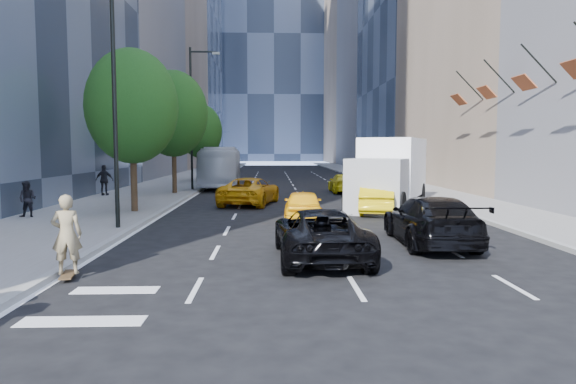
{
  "coord_description": "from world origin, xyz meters",
  "views": [
    {
      "loc": [
        -0.86,
        -14.93,
        3.04
      ],
      "look_at": [
        -0.28,
        2.12,
        1.6
      ],
      "focal_mm": 32.0,
      "sensor_mm": 36.0,
      "label": 1
    }
  ],
  "objects_px": {
    "skateboarder": "(67,240)",
    "box_truck": "(389,172)",
    "black_sedan_lincoln": "(320,234)",
    "city_bus": "(221,167)",
    "black_sedan_mercedes": "(431,220)"
  },
  "relations": [
    {
      "from": "skateboarder",
      "to": "box_truck",
      "type": "xyz_separation_m",
      "value": [
        10.85,
        14.31,
        0.9
      ]
    },
    {
      "from": "black_sedan_lincoln",
      "to": "city_bus",
      "type": "height_order",
      "value": "city_bus"
    },
    {
      "from": "black_sedan_mercedes",
      "to": "box_truck",
      "type": "relative_size",
      "value": 0.68
    },
    {
      "from": "city_bus",
      "to": "box_truck",
      "type": "bearing_deg",
      "value": -57.57
    },
    {
      "from": "skateboarder",
      "to": "black_sedan_mercedes",
      "type": "bearing_deg",
      "value": -169.52
    },
    {
      "from": "black_sedan_lincoln",
      "to": "black_sedan_mercedes",
      "type": "height_order",
      "value": "black_sedan_mercedes"
    },
    {
      "from": "black_sedan_mercedes",
      "to": "box_truck",
      "type": "bearing_deg",
      "value": -94.2
    },
    {
      "from": "black_sedan_lincoln",
      "to": "city_bus",
      "type": "distance_m",
      "value": 27.56
    },
    {
      "from": "skateboarder",
      "to": "box_truck",
      "type": "relative_size",
      "value": 0.23
    },
    {
      "from": "skateboarder",
      "to": "black_sedan_mercedes",
      "type": "relative_size",
      "value": 0.35
    },
    {
      "from": "city_bus",
      "to": "skateboarder",
      "type": "bearing_deg",
      "value": -93.47
    },
    {
      "from": "black_sedan_lincoln",
      "to": "box_truck",
      "type": "height_order",
      "value": "box_truck"
    },
    {
      "from": "black_sedan_mercedes",
      "to": "skateboarder",
      "type": "bearing_deg",
      "value": 23.85
    },
    {
      "from": "box_truck",
      "to": "black_sedan_lincoln",
      "type": "bearing_deg",
      "value": -86.31
    },
    {
      "from": "skateboarder",
      "to": "city_bus",
      "type": "height_order",
      "value": "city_bus"
    }
  ]
}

